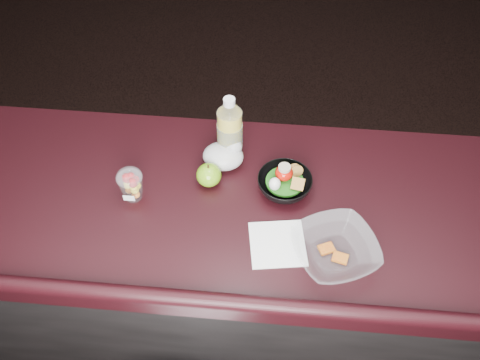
{
  "coord_description": "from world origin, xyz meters",
  "views": [
    {
      "loc": [
        0.07,
        -0.7,
        2.35
      ],
      "look_at": [
        -0.03,
        0.32,
        1.1
      ],
      "focal_mm": 40.0,
      "sensor_mm": 36.0,
      "label": 1
    }
  ],
  "objects_px": {
    "green_apple": "(209,175)",
    "lemonade_bottle": "(230,133)",
    "fruit_cup": "(131,184)",
    "takeout_bowl": "(335,249)",
    "snack_bowl": "(284,183)"
  },
  "relations": [
    {
      "from": "takeout_bowl",
      "to": "fruit_cup",
      "type": "bearing_deg",
      "value": 165.59
    },
    {
      "from": "green_apple",
      "to": "takeout_bowl",
      "type": "height_order",
      "value": "green_apple"
    },
    {
      "from": "takeout_bowl",
      "to": "snack_bowl",
      "type": "bearing_deg",
      "value": 123.71
    },
    {
      "from": "lemonade_bottle",
      "to": "takeout_bowl",
      "type": "xyz_separation_m",
      "value": [
        0.34,
        -0.36,
        -0.08
      ]
    },
    {
      "from": "fruit_cup",
      "to": "snack_bowl",
      "type": "height_order",
      "value": "fruit_cup"
    },
    {
      "from": "fruit_cup",
      "to": "takeout_bowl",
      "type": "bearing_deg",
      "value": -14.41
    },
    {
      "from": "fruit_cup",
      "to": "takeout_bowl",
      "type": "distance_m",
      "value": 0.64
    },
    {
      "from": "lemonade_bottle",
      "to": "fruit_cup",
      "type": "height_order",
      "value": "lemonade_bottle"
    },
    {
      "from": "green_apple",
      "to": "takeout_bowl",
      "type": "distance_m",
      "value": 0.46
    },
    {
      "from": "fruit_cup",
      "to": "takeout_bowl",
      "type": "xyz_separation_m",
      "value": [
        0.62,
        -0.16,
        -0.03
      ]
    },
    {
      "from": "lemonade_bottle",
      "to": "takeout_bowl",
      "type": "bearing_deg",
      "value": -46.9
    },
    {
      "from": "snack_bowl",
      "to": "green_apple",
      "type": "bearing_deg",
      "value": 178.56
    },
    {
      "from": "green_apple",
      "to": "lemonade_bottle",
      "type": "bearing_deg",
      "value": 66.09
    },
    {
      "from": "fruit_cup",
      "to": "green_apple",
      "type": "relative_size",
      "value": 1.38
    },
    {
      "from": "fruit_cup",
      "to": "takeout_bowl",
      "type": "height_order",
      "value": "fruit_cup"
    }
  ]
}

